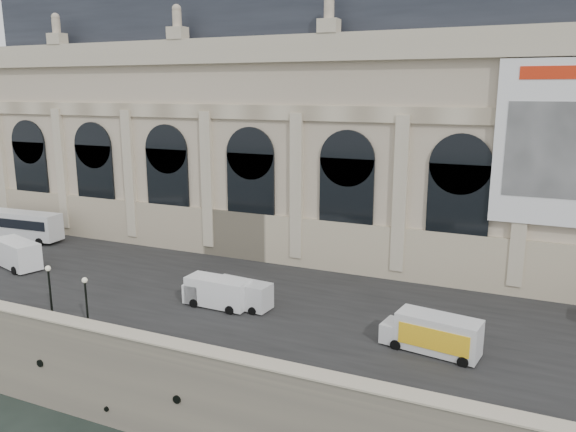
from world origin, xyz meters
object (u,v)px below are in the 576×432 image
lamp_left (50,292)px  van_b (239,294)px  box_truck (432,334)px  lamp_right (87,304)px  van_c (215,292)px  van_a (15,254)px  bus_left (16,224)px

lamp_left → van_b: bearing=32.6°
box_truck → lamp_right: size_ratio=1.68×
van_b → van_c: (-1.89, -0.65, 0.10)m
van_c → lamp_left: lamp_left is taller
van_a → lamp_right: bearing=-26.1°
bus_left → lamp_left: bearing=-35.4°
box_truck → lamp_right: bearing=-164.4°
bus_left → van_a: bearing=-41.4°
bus_left → van_c: 32.64m
van_b → van_c: van_c is taller
bus_left → lamp_right: lamp_right is taller
van_a → lamp_right: 19.13m
van_c → lamp_right: bearing=-128.5°
bus_left → van_a: (8.35, -7.38, -0.51)m
box_truck → lamp_left: size_ratio=1.61×
box_truck → van_a: bearing=177.4°
bus_left → box_truck: (49.09, -9.21, -0.60)m
van_b → lamp_left: (-12.10, -7.74, 0.94)m
lamp_right → lamp_left: bearing=172.2°
bus_left → van_b: (33.49, -7.48, -0.78)m
van_c → lamp_right: (-6.08, -7.65, 0.75)m
lamp_left → lamp_right: size_ratio=1.04×
van_c → bus_left: bearing=165.6°
van_b → lamp_left: size_ratio=1.23×
lamp_left → bus_left: bearing=144.6°
bus_left → lamp_left: (21.39, -15.22, 0.16)m
bus_left → lamp_left: lamp_left is taller
bus_left → box_truck: bearing=-10.6°
van_b → lamp_right: 11.54m
van_b → lamp_right: size_ratio=1.28×
van_a → lamp_left: lamp_left is taller
van_a → van_c: (23.25, -0.76, -0.17)m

